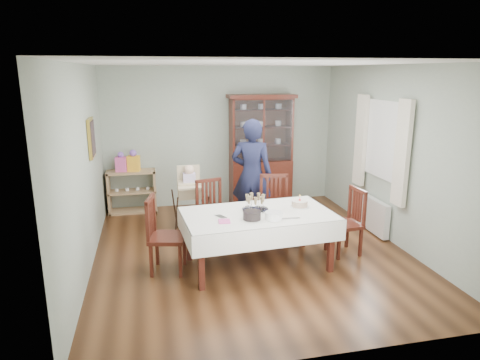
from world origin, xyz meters
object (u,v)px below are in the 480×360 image
object	(u,v)px
china_cabinet	(261,149)
gift_bag_pink	(121,163)
dining_table	(258,239)
birthday_cake	(300,204)
champagne_tray	(255,206)
chair_end_right	(345,234)
gift_bag_orange	(134,161)
woman	(252,175)
chair_far_left	(214,225)
high_chair	(190,206)
sideboard	(132,191)
chair_end_left	(167,249)
chair_far_right	(274,222)

from	to	relation	value
china_cabinet	gift_bag_pink	world-z (taller)	china_cabinet
dining_table	birthday_cake	world-z (taller)	birthday_cake
dining_table	champagne_tray	xyz separation A→B (m)	(-0.01, 0.12, 0.44)
chair_end_right	gift_bag_orange	world-z (taller)	gift_bag_orange
woman	birthday_cake	size ratio (longest dim) A/B	7.23
chair_far_left	woman	size ratio (longest dim) A/B	0.53
chair_far_left	gift_bag_pink	size ratio (longest dim) A/B	2.67
chair_far_left	chair_end_right	world-z (taller)	chair_far_left
woman	gift_bag_orange	xyz separation A→B (m)	(-1.92, 1.35, 0.04)
chair_far_left	chair_end_right	bearing A→B (deg)	-36.81
chair_end_right	high_chair	bearing A→B (deg)	-128.96
high_chair	champagne_tray	world-z (taller)	high_chair
gift_bag_pink	gift_bag_orange	bearing A→B (deg)	0.00
dining_table	high_chair	size ratio (longest dim) A/B	1.83
china_cabinet	birthday_cake	xyz separation A→B (m)	(-0.14, -2.62, -0.32)
sideboard	high_chair	distance (m)	1.59
chair_far_left	gift_bag_orange	world-z (taller)	gift_bag_orange
china_cabinet	gift_bag_pink	size ratio (longest dim) A/B	5.87
high_chair	birthday_cake	world-z (taller)	high_chair
china_cabinet	birthday_cake	size ratio (longest dim) A/B	8.41
sideboard	chair_end_right	bearing A→B (deg)	-40.60
high_chair	gift_bag_pink	bearing A→B (deg)	132.80
china_cabinet	chair_end_left	size ratio (longest dim) A/B	2.12
birthday_cake	china_cabinet	bearing A→B (deg)	86.86
china_cabinet	chair_far_right	bearing A→B (deg)	-98.62
dining_table	gift_bag_orange	world-z (taller)	gift_bag_orange
dining_table	woman	bearing A→B (deg)	79.54
dining_table	chair_far_left	bearing A→B (deg)	117.23
dining_table	chair_far_right	distance (m)	0.94
high_chair	birthday_cake	bearing A→B (deg)	-44.13
high_chair	chair_far_left	bearing A→B (deg)	-63.09
dining_table	high_chair	xyz separation A→B (m)	(-0.76, 1.51, 0.06)
chair_end_left	high_chair	size ratio (longest dim) A/B	0.90
chair_end_right	gift_bag_orange	xyz separation A→B (m)	(-3.01, 2.61, 0.69)
chair_far_left	birthday_cake	distance (m)	1.44
sideboard	champagne_tray	size ratio (longest dim) A/B	2.46
gift_bag_pink	high_chair	bearing A→B (deg)	-47.83
champagne_tray	chair_far_left	bearing A→B (deg)	120.15
sideboard	champagne_tray	world-z (taller)	champagne_tray
high_chair	gift_bag_pink	distance (m)	1.76
chair_end_right	high_chair	xyz separation A→B (m)	(-2.11, 1.37, 0.15)
high_chair	birthday_cake	distance (m)	2.00
champagne_tray	gift_bag_pink	distance (m)	3.24
dining_table	gift_bag_pink	bearing A→B (deg)	124.48
china_cabinet	chair_far_right	distance (m)	2.12
sideboard	chair_far_left	bearing A→B (deg)	-55.95
birthday_cake	high_chair	bearing A→B (deg)	135.23
gift_bag_orange	birthday_cake	bearing A→B (deg)	-48.83
china_cabinet	champagne_tray	world-z (taller)	china_cabinet
chair_end_right	birthday_cake	xyz separation A→B (m)	(-0.72, -0.01, 0.52)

